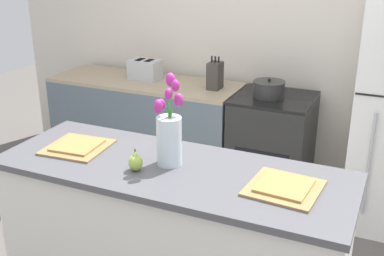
{
  "coord_description": "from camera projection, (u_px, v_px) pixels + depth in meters",
  "views": [
    {
      "loc": [
        0.98,
        -1.93,
        1.99
      ],
      "look_at": [
        0.0,
        0.25,
        1.08
      ],
      "focal_mm": 45.0,
      "sensor_mm": 36.0,
      "label": 1
    }
  ],
  "objects": [
    {
      "name": "kitchen_island",
      "position": [
        173.0,
        248.0,
        2.56
      ],
      "size": [
        1.8,
        0.66,
        0.96
      ],
      "color": "silver",
      "rests_on": "ground_plane"
    },
    {
      "name": "plate_setting_right",
      "position": [
        284.0,
        187.0,
        2.17
      ],
      "size": [
        0.34,
        0.34,
        0.02
      ],
      "color": "olive",
      "rests_on": "kitchen_island"
    },
    {
      "name": "back_counter",
      "position": [
        146.0,
        128.0,
        4.34
      ],
      "size": [
        1.68,
        0.6,
        0.88
      ],
      "color": "slate",
      "rests_on": "ground_plane"
    },
    {
      "name": "stove_range",
      "position": [
        271.0,
        149.0,
        3.9
      ],
      "size": [
        0.6,
        0.61,
        0.88
      ],
      "color": "black",
      "rests_on": "ground_plane"
    },
    {
      "name": "cooking_pot",
      "position": [
        269.0,
        89.0,
        3.72
      ],
      "size": [
        0.25,
        0.25,
        0.15
      ],
      "color": "#2D2D2D",
      "rests_on": "stove_range"
    },
    {
      "name": "back_wall",
      "position": [
        279.0,
        28.0,
        3.95
      ],
      "size": [
        5.2,
        0.08,
        2.7
      ],
      "color": "silver",
      "rests_on": "ground_plane"
    },
    {
      "name": "knife_block",
      "position": [
        215.0,
        76.0,
        3.91
      ],
      "size": [
        0.1,
        0.14,
        0.27
      ],
      "color": "#3D3833",
      "rests_on": "back_counter"
    },
    {
      "name": "flower_vase",
      "position": [
        169.0,
        134.0,
        2.37
      ],
      "size": [
        0.13,
        0.17,
        0.45
      ],
      "color": "silver",
      "rests_on": "kitchen_island"
    },
    {
      "name": "pear_figurine",
      "position": [
        136.0,
        162.0,
        2.34
      ],
      "size": [
        0.07,
        0.07,
        0.12
      ],
      "color": "#9EBC47",
      "rests_on": "kitchen_island"
    },
    {
      "name": "plate_setting_left",
      "position": [
        77.0,
        147.0,
        2.6
      ],
      "size": [
        0.34,
        0.34,
        0.02
      ],
      "color": "olive",
      "rests_on": "kitchen_island"
    },
    {
      "name": "toaster",
      "position": [
        145.0,
        70.0,
        4.2
      ],
      "size": [
        0.28,
        0.18,
        0.17
      ],
      "color": "#B7BABC",
      "rests_on": "back_counter"
    }
  ]
}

